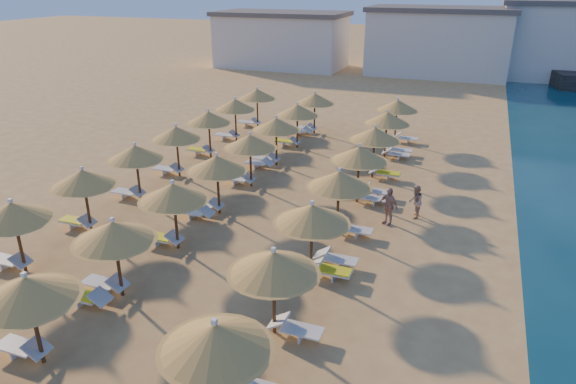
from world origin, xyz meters
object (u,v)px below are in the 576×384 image
at_px(parasol_row_east, 326,196).
at_px(parasol_row_west, 197,178).
at_px(beachgoer_c, 388,206).
at_px(beachgoer_b, 415,202).

distance_m(parasol_row_east, parasol_row_west, 5.68).
xyz_separation_m(parasol_row_east, parasol_row_west, (-5.68, 0.00, 0.00)).
xyz_separation_m(parasol_row_west, beachgoer_c, (7.55, 3.46, -1.56)).
bearing_deg(beachgoer_b, parasol_row_west, -64.50).
bearing_deg(beachgoer_c, beachgoer_b, 76.12).
xyz_separation_m(beachgoer_c, beachgoer_b, (1.04, 1.09, -0.09)).
relative_size(parasol_row_east, beachgoer_b, 22.53).
height_order(beachgoer_c, beachgoer_b, beachgoer_c).
bearing_deg(beachgoer_c, parasol_row_west, -125.73).
height_order(parasol_row_east, beachgoer_c, parasol_row_east).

